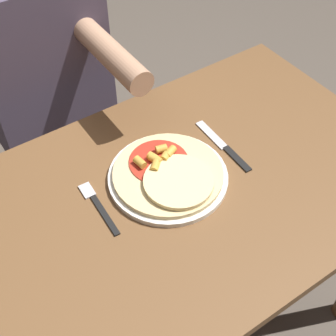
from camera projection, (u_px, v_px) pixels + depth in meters
ground_plane at (167, 329)px, 1.68m from camera, size 8.00×8.00×0.00m
dining_table at (166, 226)px, 1.21m from camera, size 1.26×0.73×0.76m
plate at (168, 177)px, 1.15m from camera, size 0.30×0.30×0.01m
pizza at (169, 173)px, 1.13m from camera, size 0.27×0.27×0.04m
fork at (97, 205)px, 1.10m from camera, size 0.03×0.18×0.00m
knife at (224, 147)px, 1.23m from camera, size 0.03×0.22×0.00m
person_diner at (47, 81)px, 1.46m from camera, size 0.38×0.52×1.25m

